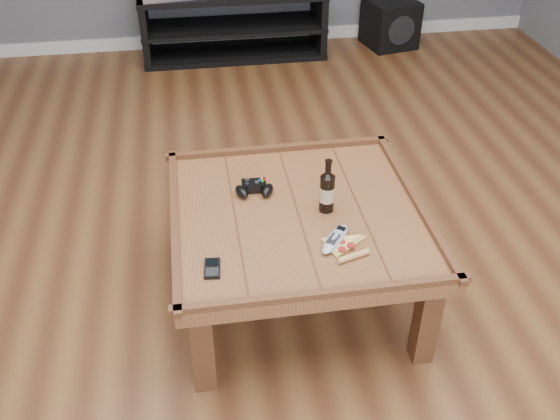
{
  "coord_description": "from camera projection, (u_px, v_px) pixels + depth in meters",
  "views": [
    {
      "loc": [
        -0.38,
        -1.96,
        1.92
      ],
      "look_at": [
        -0.08,
        -0.07,
        0.52
      ],
      "focal_mm": 40.0,
      "sensor_mm": 36.0,
      "label": 1
    }
  ],
  "objects": [
    {
      "name": "baseboard",
      "position": [
        232.0,
        38.0,
        5.1
      ],
      "size": [
        5.0,
        0.02,
        0.1
      ],
      "primitive_type": "cube",
      "color": "silver",
      "rests_on": "ground"
    },
    {
      "name": "game_controller",
      "position": [
        254.0,
        188.0,
        2.57
      ],
      "size": [
        0.18,
        0.12,
        0.05
      ],
      "rotation": [
        0.0,
        0.0,
        -0.06
      ],
      "color": "black",
      "rests_on": "coffee_table"
    },
    {
      "name": "subwoofer",
      "position": [
        390.0,
        23.0,
        5.0
      ],
      "size": [
        0.43,
        0.43,
        0.37
      ],
      "rotation": [
        0.0,
        0.0,
        0.21
      ],
      "color": "black",
      "rests_on": "ground"
    },
    {
      "name": "coffee_table",
      "position": [
        298.0,
        224.0,
        2.51
      ],
      "size": [
        1.03,
        1.03,
        0.48
      ],
      "color": "brown",
      "rests_on": "ground"
    },
    {
      "name": "ground",
      "position": [
        296.0,
        294.0,
        2.74
      ],
      "size": [
        6.0,
        6.0,
        0.0
      ],
      "primitive_type": "plane",
      "color": "#4E2A16",
      "rests_on": "ground"
    },
    {
      "name": "smartphone",
      "position": [
        212.0,
        268.0,
        2.2
      ],
      "size": [
        0.06,
        0.11,
        0.01
      ],
      "rotation": [
        0.0,
        0.0,
        -0.09
      ],
      "color": "black",
      "rests_on": "coffee_table"
    },
    {
      "name": "media_console",
      "position": [
        234.0,
        25.0,
        4.79
      ],
      "size": [
        1.4,
        0.45,
        0.5
      ],
      "color": "black",
      "rests_on": "ground"
    },
    {
      "name": "game_console",
      "position": [
        387.0,
        35.0,
        5.0
      ],
      "size": [
        0.15,
        0.21,
        0.23
      ],
      "rotation": [
        0.0,
        0.0,
        -0.31
      ],
      "color": "slate",
      "rests_on": "ground"
    },
    {
      "name": "pizza_slice",
      "position": [
        343.0,
        245.0,
        2.3
      ],
      "size": [
        0.2,
        0.26,
        0.02
      ],
      "rotation": [
        0.0,
        0.0,
        0.3
      ],
      "color": "tan",
      "rests_on": "coffee_table"
    },
    {
      "name": "beer_bottle",
      "position": [
        327.0,
        191.0,
        2.44
      ],
      "size": [
        0.06,
        0.06,
        0.23
      ],
      "color": "black",
      "rests_on": "coffee_table"
    },
    {
      "name": "remote_control",
      "position": [
        335.0,
        239.0,
        2.32
      ],
      "size": [
        0.17,
        0.19,
        0.03
      ],
      "rotation": [
        0.0,
        0.0,
        -0.65
      ],
      "color": "#999DA6",
      "rests_on": "coffee_table"
    }
  ]
}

